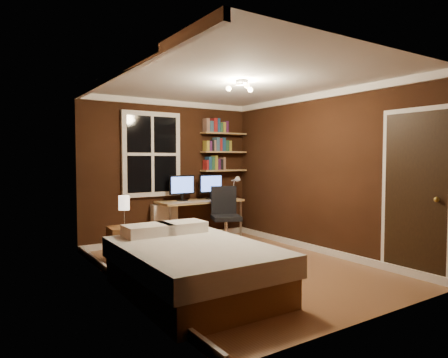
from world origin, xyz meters
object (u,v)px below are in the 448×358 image
desk (200,204)px  office_chair (225,224)px  bed (193,267)px  nightstand (125,246)px  radiator (164,224)px  monitor_right (211,187)px  desk_lamp (235,187)px  monitor_left (182,188)px  bedside_lamp (124,211)px

desk → office_chair: (0.11, -0.65, -0.29)m
bed → desk: size_ratio=1.30×
nightstand → desk: bearing=29.9°
nightstand → office_chair: size_ratio=0.52×
office_chair → bed: bearing=-110.7°
bed → radiator: size_ratio=2.95×
radiator → monitor_right: monitor_right is taller
desk_lamp → desk: bearing=168.5°
nightstand → monitor_right: size_ratio=1.10×
monitor_left → desk: bearing=-13.5°
desk → nightstand: bearing=-154.7°
monitor_right → radiator: bearing=172.7°
monitor_left → monitor_right: size_ratio=1.00×
desk_lamp → office_chair: 0.95m
monitor_left → bedside_lamp: bearing=-147.3°
monitor_right → monitor_left: bearing=180.0°
nightstand → desk_lamp: bearing=20.2°
bed → monitor_left: monitor_left is taller
desk → monitor_right: bearing=15.9°
monitor_left → office_chair: size_ratio=0.48×
desk → office_chair: 0.72m
bed → nightstand: bearing=98.7°
desk_lamp → monitor_right: bearing=151.8°
bed → desk_lamp: (2.12, 2.23, 0.67)m
monitor_right → desk_lamp: monitor_right is taller
nightstand → desk: (1.67, 0.79, 0.41)m
bed → monitor_left: size_ratio=4.15×
bedside_lamp → office_chair: size_ratio=0.43×
monitor_left → radiator: bearing=158.8°
monitor_right → desk_lamp: size_ratio=1.10×
radiator → desk_lamp: size_ratio=1.55×
bed → desk_lamp: size_ratio=4.56×
nightstand → monitor_right: 2.24m
desk_lamp → nightstand: bearing=-164.4°
desk_lamp → office_chair: size_ratio=0.44×
bedside_lamp → radiator: bedside_lamp is taller
monitor_right → desk_lamp: (0.40, -0.21, -0.01)m
nightstand → office_chair: (1.78, 0.14, 0.12)m
bedside_lamp → desk_lamp: size_ratio=0.99×
nightstand → monitor_right: (1.94, 0.87, 0.70)m
nightstand → monitor_left: size_ratio=1.10×
radiator → office_chair: office_chair is taller
bedside_lamp → radiator: (1.06, 0.98, -0.41)m
bedside_lamp → monitor_right: monitor_right is taller
bedside_lamp → desk_lamp: 2.44m
desk → desk_lamp: (0.67, -0.14, 0.28)m
bedside_lamp → monitor_right: size_ratio=0.90×
nightstand → desk_lamp: desk_lamp is taller
bed → desk: desk is taller
monitor_left → desk_lamp: bearing=-12.1°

